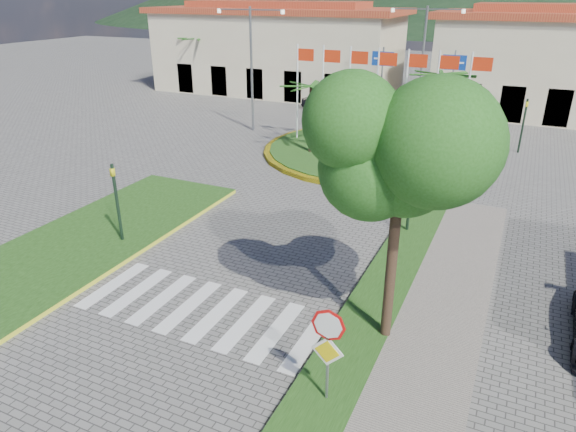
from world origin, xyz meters
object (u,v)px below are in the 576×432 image
at_px(white_van, 351,97).
at_px(car_dark_a, 322,103).
at_px(stop_sign, 328,342).
at_px(deciduous_tree, 401,161).
at_px(car_dark_b, 475,112).
at_px(roundabout_island, 370,151).

relative_size(white_van, car_dark_a, 1.22).
xyz_separation_m(stop_sign, white_van, (-10.70, 33.70, -1.21)).
bearing_deg(deciduous_tree, car_dark_b, 91.82).
distance_m(roundabout_island, car_dark_b, 12.44).
distance_m(deciduous_tree, white_van, 33.00).
bearing_deg(car_dark_a, car_dark_b, -68.95).
xyz_separation_m(white_van, car_dark_b, (10.40, -2.11, 0.04)).
xyz_separation_m(roundabout_island, car_dark_b, (4.59, 11.55, 0.45)).
bearing_deg(stop_sign, car_dark_b, 90.56).
xyz_separation_m(deciduous_tree, car_dark_b, (-0.91, 28.55, -4.55)).
bearing_deg(deciduous_tree, car_dark_a, 114.94).
relative_size(stop_sign, car_dark_a, 0.78).
bearing_deg(car_dark_b, white_van, 62.09).
height_order(deciduous_tree, white_van, deciduous_tree).
bearing_deg(white_van, roundabout_island, -177.37).
xyz_separation_m(car_dark_a, car_dark_b, (11.64, 1.56, 0.04)).
xyz_separation_m(roundabout_island, white_van, (-5.81, 13.66, 0.40)).
relative_size(deciduous_tree, car_dark_b, 1.80).
height_order(roundabout_island, deciduous_tree, deciduous_tree).
xyz_separation_m(roundabout_island, deciduous_tree, (5.50, -17.00, 5.00)).
bearing_deg(white_van, stop_sign, 177.22).
relative_size(roundabout_island, car_dark_a, 3.72).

